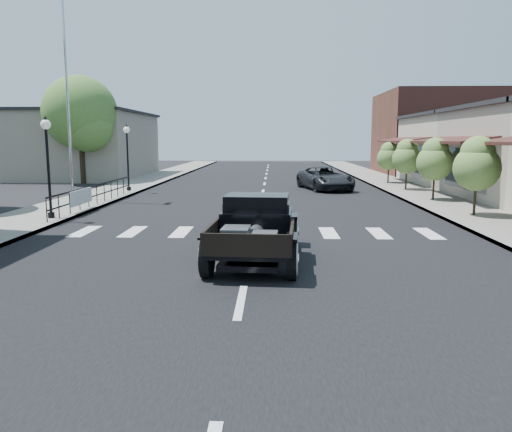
{
  "coord_description": "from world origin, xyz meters",
  "views": [
    {
      "loc": [
        0.59,
        -11.92,
        3.02
      ],
      "look_at": [
        0.14,
        1.18,
        1.0
      ],
      "focal_mm": 35.0,
      "sensor_mm": 36.0,
      "label": 1
    }
  ],
  "objects": [
    {
      "name": "low_building_left",
      "position": [
        -15.0,
        28.0,
        2.5
      ],
      "size": [
        10.0,
        12.0,
        5.0
      ],
      "primitive_type": "cube",
      "color": "gray",
      "rests_on": "ground"
    },
    {
      "name": "hotrod_pickup",
      "position": [
        0.18,
        0.32,
        0.84
      ],
      "size": [
        2.56,
        4.98,
        1.68
      ],
      "primitive_type": null,
      "rotation": [
        0.0,
        0.0,
        -0.06
      ],
      "color": "black",
      "rests_on": "ground"
    },
    {
      "name": "road_markings",
      "position": [
        0.0,
        10.0,
        0.0
      ],
      "size": [
        12.0,
        60.0,
        0.06
      ],
      "primitive_type": null,
      "color": "silver",
      "rests_on": "ground"
    },
    {
      "name": "storefront_far",
      "position": [
        15.0,
        22.0,
        2.25
      ],
      "size": [
        10.0,
        9.0,
        4.5
      ],
      "primitive_type": "cube",
      "color": "beige",
      "rests_on": "ground"
    },
    {
      "name": "small_tree_c",
      "position": [
        8.3,
        12.25,
        1.57
      ],
      "size": [
        1.71,
        1.71,
        2.85
      ],
      "primitive_type": null,
      "color": "#597B38",
      "rests_on": "sidewalk_right"
    },
    {
      "name": "sidewalk_left",
      "position": [
        -8.5,
        15.0,
        0.07
      ],
      "size": [
        3.0,
        80.0,
        0.15
      ],
      "primitive_type": "cube",
      "color": "gray",
      "rests_on": "ground"
    },
    {
      "name": "small_tree_d",
      "position": [
        8.3,
        17.26,
        1.55
      ],
      "size": [
        1.68,
        1.68,
        2.79
      ],
      "primitive_type": null,
      "color": "#597B38",
      "rests_on": "sidewalk_right"
    },
    {
      "name": "railing",
      "position": [
        -7.3,
        10.0,
        0.65
      ],
      "size": [
        0.08,
        10.0,
        1.0
      ],
      "primitive_type": null,
      "color": "black",
      "rests_on": "sidewalk_left"
    },
    {
      "name": "banner",
      "position": [
        -7.22,
        8.0,
        0.45
      ],
      "size": [
        0.04,
        2.2,
        0.6
      ],
      "primitive_type": null,
      "color": "silver",
      "rests_on": "sidewalk_left"
    },
    {
      "name": "far_building_right",
      "position": [
        15.5,
        32.0,
        3.5
      ],
      "size": [
        11.0,
        10.0,
        7.0
      ],
      "primitive_type": "cube",
      "color": "brown",
      "rests_on": "ground"
    },
    {
      "name": "second_car",
      "position": [
        3.72,
        18.16,
        0.69
      ],
      "size": [
        3.48,
        5.4,
        1.39
      ],
      "primitive_type": "imported",
      "rotation": [
        0.0,
        0.0,
        0.25
      ],
      "color": "black",
      "rests_on": "ground"
    },
    {
      "name": "sidewalk_right",
      "position": [
        8.5,
        15.0,
        0.07
      ],
      "size": [
        3.0,
        80.0,
        0.15
      ],
      "primitive_type": "cube",
      "color": "gray",
      "rests_on": "ground"
    },
    {
      "name": "small_tree_e",
      "position": [
        8.3,
        21.81,
        1.45
      ],
      "size": [
        1.56,
        1.56,
        2.6
      ],
      "primitive_type": null,
      "color": "#597B38",
      "rests_on": "sidewalk_right"
    },
    {
      "name": "ground",
      "position": [
        0.0,
        0.0,
        0.0
      ],
      "size": [
        120.0,
        120.0,
        0.0
      ],
      "primitive_type": "plane",
      "color": "black",
      "rests_on": "ground"
    },
    {
      "name": "big_tree_far",
      "position": [
        -12.5,
        22.0,
        3.65
      ],
      "size": [
        4.96,
        4.96,
        7.29
      ],
      "primitive_type": null,
      "color": "#476F2F",
      "rests_on": "ground"
    },
    {
      "name": "road",
      "position": [
        0.0,
        15.0,
        0.01
      ],
      "size": [
        14.0,
        80.0,
        0.02
      ],
      "primitive_type": "cube",
      "color": "black",
      "rests_on": "ground"
    },
    {
      "name": "small_tree_b",
      "position": [
        8.3,
        7.28,
        1.6
      ],
      "size": [
        1.74,
        1.74,
        2.89
      ],
      "primitive_type": null,
      "color": "#597B38",
      "rests_on": "sidewalk_right"
    },
    {
      "name": "lamp_post_c",
      "position": [
        -7.6,
        16.0,
        2.0
      ],
      "size": [
        0.36,
        0.36,
        3.7
      ],
      "primitive_type": null,
      "color": "black",
      "rests_on": "sidewalk_left"
    },
    {
      "name": "lamp_post_b",
      "position": [
        -7.6,
        6.0,
        2.0
      ],
      "size": [
        0.36,
        0.36,
        3.7
      ],
      "primitive_type": null,
      "color": "black",
      "rests_on": "sidewalk_left"
    },
    {
      "name": "flagpole",
      "position": [
        -9.2,
        12.0,
        5.77
      ],
      "size": [
        0.12,
        0.12,
        11.25
      ],
      "primitive_type": "cylinder",
      "color": "silver",
      "rests_on": "sidewalk_left"
    }
  ]
}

